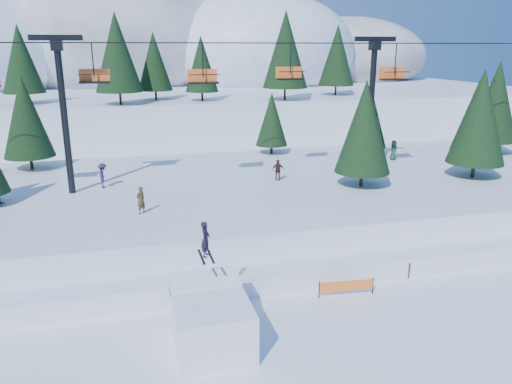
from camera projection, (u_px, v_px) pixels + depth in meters
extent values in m
plane|color=white|center=(276.00, 357.00, 20.15)|extent=(160.00, 160.00, 0.00)
cube|color=white|center=(204.00, 200.00, 36.51)|extent=(70.00, 22.00, 2.50)
cube|color=white|center=(233.00, 264.00, 27.42)|extent=(70.00, 6.00, 1.10)
cube|color=white|center=(155.00, 104.00, 82.41)|extent=(110.00, 60.00, 6.00)
ellipsoid|color=#605B59|center=(113.00, 40.00, 87.33)|extent=(44.00, 39.60, 26.40)
ellipsoid|color=white|center=(257.00, 51.00, 86.34)|extent=(34.00, 30.60, 19.72)
ellipsoid|color=#605B59|center=(348.00, 57.00, 97.20)|extent=(30.00, 27.00, 15.00)
cylinder|color=black|center=(120.00, 98.00, 54.23)|extent=(0.26, 0.26, 1.35)
cone|color=#1A3618|center=(117.00, 52.00, 52.88)|extent=(5.02, 5.02, 8.31)
cylinder|color=black|center=(202.00, 96.00, 58.11)|extent=(0.26, 0.26, 1.03)
cone|color=#1A3618|center=(201.00, 64.00, 57.09)|extent=(3.82, 3.82, 6.31)
cylinder|color=black|center=(285.00, 94.00, 58.90)|extent=(0.26, 0.26, 1.42)
cone|color=#1A3618|center=(286.00, 49.00, 57.49)|extent=(5.26, 5.26, 8.69)
cylinder|color=black|center=(26.00, 98.00, 54.80)|extent=(0.26, 0.26, 1.18)
cone|color=#1A3618|center=(21.00, 59.00, 53.61)|extent=(4.39, 4.39, 7.26)
cylinder|color=black|center=(336.00, 90.00, 65.04)|extent=(0.26, 0.26, 1.24)
cone|color=#1A3618|center=(337.00, 55.00, 63.80)|extent=(4.59, 4.59, 7.60)
cylinder|color=black|center=(156.00, 95.00, 59.14)|extent=(0.26, 0.26, 1.09)
cone|color=#1A3618|center=(154.00, 61.00, 58.05)|extent=(4.04, 4.04, 6.68)
cube|color=white|center=(212.00, 323.00, 20.66)|extent=(3.08, 3.80, 2.08)
cube|color=white|center=(204.00, 282.00, 21.86)|extent=(3.08, 1.33, 0.74)
imported|color=black|center=(206.00, 239.00, 21.30)|extent=(0.57, 0.67, 1.57)
cube|color=black|center=(201.00, 257.00, 21.47)|extent=(0.11, 1.65, 0.03)
cube|color=black|center=(211.00, 256.00, 21.57)|extent=(0.11, 1.65, 0.03)
cylinder|color=black|center=(65.00, 119.00, 32.54)|extent=(0.44, 0.44, 10.00)
cube|color=black|center=(56.00, 38.00, 31.11)|extent=(3.20, 0.35, 0.35)
cube|color=black|center=(57.00, 45.00, 31.24)|extent=(0.70, 0.70, 0.70)
cylinder|color=black|center=(371.00, 109.00, 37.96)|extent=(0.44, 0.44, 10.00)
cube|color=black|center=(375.00, 39.00, 36.53)|extent=(3.20, 0.35, 0.35)
cube|color=black|center=(375.00, 45.00, 36.66)|extent=(0.70, 0.70, 0.70)
cylinder|color=black|center=(232.00, 43.00, 32.79)|extent=(46.00, 0.06, 0.06)
cylinder|color=black|center=(225.00, 43.00, 35.02)|extent=(46.00, 0.06, 0.06)
cylinder|color=black|center=(93.00, 60.00, 33.11)|extent=(0.08, 0.08, 2.20)
cube|color=black|center=(95.00, 82.00, 33.52)|extent=(2.00, 0.75, 0.12)
cube|color=orange|center=(94.00, 75.00, 33.75)|extent=(2.00, 0.10, 0.85)
cylinder|color=black|center=(94.00, 74.00, 33.04)|extent=(2.00, 0.06, 0.06)
cylinder|color=black|center=(203.00, 60.00, 32.61)|extent=(0.08, 0.08, 2.20)
cube|color=black|center=(203.00, 83.00, 33.01)|extent=(2.00, 0.75, 0.12)
cube|color=orange|center=(202.00, 76.00, 33.24)|extent=(2.00, 0.10, 0.85)
cylinder|color=black|center=(204.00, 75.00, 32.54)|extent=(2.00, 0.06, 0.06)
cylinder|color=black|center=(291.00, 59.00, 36.53)|extent=(0.08, 0.08, 2.20)
cube|color=black|center=(290.00, 79.00, 36.94)|extent=(2.00, 0.75, 0.12)
cube|color=orange|center=(289.00, 73.00, 37.16)|extent=(2.00, 0.10, 0.85)
cylinder|color=black|center=(292.00, 72.00, 36.46)|extent=(2.00, 0.06, 0.06)
cylinder|color=black|center=(396.00, 59.00, 36.08)|extent=(0.08, 0.08, 2.20)
cube|color=black|center=(394.00, 79.00, 36.49)|extent=(2.00, 0.75, 0.12)
cube|color=orange|center=(392.00, 73.00, 36.71)|extent=(2.00, 0.10, 0.85)
cylinder|color=black|center=(397.00, 72.00, 36.01)|extent=(2.00, 0.06, 0.06)
cylinder|color=black|center=(473.00, 170.00, 37.81)|extent=(0.26, 0.26, 1.13)
cone|color=#1A3618|center=(480.00, 117.00, 36.68)|extent=(4.20, 4.20, 6.94)
cylinder|color=black|center=(471.00, 155.00, 43.29)|extent=(0.26, 0.26, 0.97)
cone|color=#1A3618|center=(476.00, 115.00, 42.32)|extent=(3.62, 3.62, 5.99)
cylinder|color=black|center=(490.00, 147.00, 46.43)|extent=(0.26, 0.26, 1.17)
cone|color=#1A3618|center=(496.00, 101.00, 45.26)|extent=(4.36, 4.36, 7.22)
cylinder|color=black|center=(367.00, 152.00, 45.08)|extent=(0.26, 0.26, 0.88)
cone|color=#1A3618|center=(369.00, 117.00, 44.20)|extent=(3.27, 3.27, 5.40)
cylinder|color=black|center=(31.00, 163.00, 40.33)|extent=(0.26, 0.26, 1.05)
cone|color=#1A3618|center=(25.00, 116.00, 39.27)|extent=(3.91, 3.91, 6.47)
cylinder|color=black|center=(271.00, 149.00, 46.34)|extent=(0.26, 0.26, 0.79)
cone|color=#1A3618|center=(272.00, 119.00, 45.55)|extent=(2.92, 2.92, 4.83)
cylinder|color=black|center=(361.00, 179.00, 35.42)|extent=(0.26, 0.26, 1.05)
cone|color=#1A3618|center=(364.00, 127.00, 34.38)|extent=(3.89, 3.89, 6.43)
imported|color=#204032|center=(393.00, 150.00, 43.58)|extent=(1.01, 0.90, 1.74)
imported|color=#242142|center=(103.00, 176.00, 34.92)|extent=(0.69, 1.16, 1.76)
imported|color=#381B18|center=(278.00, 170.00, 36.79)|extent=(0.99, 0.55, 1.59)
imported|color=#4A3A1D|center=(141.00, 200.00, 29.47)|extent=(0.73, 0.69, 1.67)
cylinder|color=black|center=(319.00, 290.00, 24.74)|extent=(0.06, 0.06, 0.90)
cylinder|color=black|center=(373.00, 286.00, 25.17)|extent=(0.06, 0.06, 0.90)
cube|color=orange|center=(346.00, 286.00, 24.93)|extent=(2.79, 0.32, 0.55)
cylinder|color=black|center=(409.00, 271.00, 26.87)|extent=(0.06, 0.06, 0.90)
cylinder|color=black|center=(439.00, 258.00, 28.51)|extent=(0.06, 0.06, 0.90)
cube|color=orange|center=(425.00, 262.00, 27.66)|extent=(2.60, 1.12, 0.55)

